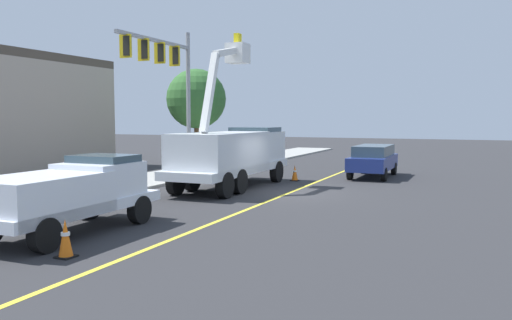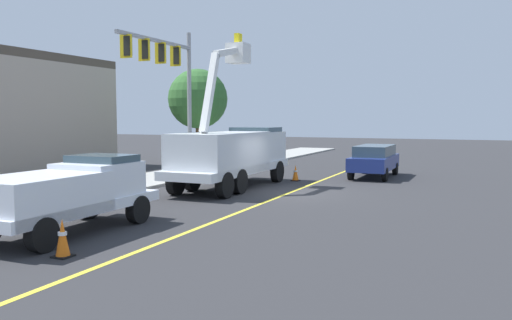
% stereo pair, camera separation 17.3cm
% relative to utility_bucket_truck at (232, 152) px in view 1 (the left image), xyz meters
% --- Properties ---
extents(ground, '(120.00, 120.00, 0.00)m').
position_rel_utility_bucket_truck_xyz_m(ground, '(-0.57, -2.95, -1.61)').
color(ground, '#2D2D30').
extents(sidewalk_far_side, '(60.04, 4.25, 0.12)m').
position_rel_utility_bucket_truck_xyz_m(sidewalk_far_side, '(-0.66, 4.94, -1.55)').
color(sidewalk_far_side, '#9E9E99').
rests_on(sidewalk_far_side, ground).
extents(lane_centre_stripe, '(50.00, 0.70, 0.01)m').
position_rel_utility_bucket_truck_xyz_m(lane_centre_stripe, '(-0.57, -2.95, -1.61)').
color(lane_centre_stripe, yellow).
rests_on(lane_centre_stripe, ground).
extents(utility_bucket_truck, '(8.23, 2.66, 7.03)m').
position_rel_utility_bucket_truck_xyz_m(utility_bucket_truck, '(0.00, 0.00, 0.00)').
color(utility_bucket_truck, silver).
rests_on(utility_bucket_truck, ground).
extents(service_pickup_truck, '(5.62, 2.24, 2.06)m').
position_rel_utility_bucket_truck_xyz_m(service_pickup_truck, '(-10.20, -0.11, -0.49)').
color(service_pickup_truck, white).
rests_on(service_pickup_truck, ground).
extents(passing_minivan, '(4.82, 1.99, 1.69)m').
position_rel_utility_bucket_truck_xyz_m(passing_minivan, '(6.79, -5.02, -0.64)').
color(passing_minivan, navy).
rests_on(passing_minivan, ground).
extents(traffic_cone_leading, '(0.40, 0.40, 0.88)m').
position_rel_utility_bucket_truck_xyz_m(traffic_cone_leading, '(-12.11, -1.82, -1.18)').
color(traffic_cone_leading, black).
rests_on(traffic_cone_leading, ground).
extents(traffic_cone_mid_front, '(0.40, 0.40, 0.79)m').
position_rel_utility_bucket_truck_xyz_m(traffic_cone_mid_front, '(3.53, -1.75, -1.22)').
color(traffic_cone_mid_front, black).
rests_on(traffic_cone_mid_front, ground).
extents(traffic_signal_mast, '(6.01, 0.60, 7.60)m').
position_rel_utility_bucket_truck_xyz_m(traffic_signal_mast, '(0.80, 3.93, 3.82)').
color(traffic_signal_mast, gray).
rests_on(traffic_signal_mast, ground).
extents(street_tree_right, '(3.88, 3.88, 6.33)m').
position_rel_utility_bucket_truck_xyz_m(street_tree_right, '(8.57, 6.86, 2.76)').
color(street_tree_right, brown).
rests_on(street_tree_right, ground).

